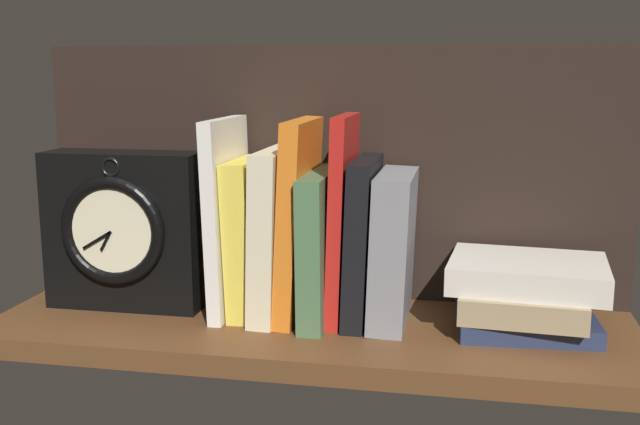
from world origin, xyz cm
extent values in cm
cube|color=brown|center=(0.00, 0.00, -1.25)|extent=(76.25, 24.75, 2.50)
cube|color=black|center=(0.00, 11.78, 16.31)|extent=(76.25, 1.20, 32.63)
cube|color=silver|center=(-11.00, 2.84, 11.91)|extent=(2.27, 13.95, 23.86)
cube|color=gold|center=(-8.35, 2.84, 9.47)|extent=(3.69, 12.09, 19.03)
cube|color=beige|center=(-5.03, 2.84, 10.11)|extent=(3.59, 14.85, 20.31)
cube|color=orange|center=(-2.12, 2.84, 11.90)|extent=(3.41, 14.36, 23.88)
cube|color=#476B44|center=(0.72, 2.84, 8.84)|extent=(3.03, 16.67, 17.70)
cube|color=red|center=(3.28, 2.84, 12.20)|extent=(2.32, 12.22, 24.43)
cube|color=black|center=(5.68, 2.84, 9.68)|extent=(3.24, 13.58, 19.43)
cube|color=gray|center=(9.35, 2.84, 8.88)|extent=(4.73, 14.26, 17.89)
cube|color=black|center=(-24.14, 1.96, 9.80)|extent=(19.61, 6.32, 19.61)
torus|color=black|center=(-24.14, -1.60, 10.42)|extent=(13.39, 1.64, 13.39)
cylinder|color=beige|center=(-24.14, -1.60, 10.42)|extent=(10.81, 0.60, 10.81)
cube|color=black|center=(-24.79, -2.10, 9.27)|extent=(1.57, 0.30, 2.45)
cube|color=black|center=(-25.95, -2.10, 9.34)|extent=(3.79, 0.30, 2.42)
torus|color=black|center=(-24.14, -1.20, 18.12)|extent=(2.44, 0.44, 2.44)
cube|color=#232D4C|center=(24.77, 2.88, 1.04)|extent=(16.08, 14.44, 2.08)
cube|color=#9E8966|center=(24.36, 2.02, 3.55)|extent=(14.56, 14.40, 2.93)
cube|color=beige|center=(24.83, 2.71, 6.59)|extent=(18.53, 14.71, 3.16)
camera|label=1|loc=(17.39, -83.00, 29.67)|focal=41.93mm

